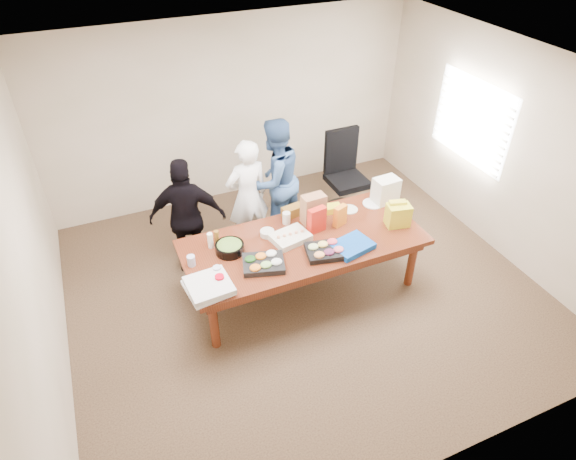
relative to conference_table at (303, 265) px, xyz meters
name	(u,v)px	position (x,y,z in m)	size (l,w,h in m)	color
floor	(303,288)	(0.00, 0.00, -0.39)	(5.50, 5.00, 0.02)	#47301E
ceiling	(308,72)	(0.00, 0.00, 2.33)	(5.50, 5.00, 0.02)	white
wall_back	(233,111)	(0.00, 2.50, 0.98)	(5.50, 0.04, 2.70)	beige
wall_front	(453,372)	(0.00, -2.50, 0.98)	(5.50, 0.04, 2.70)	beige
wall_left	(30,262)	(-2.75, 0.00, 0.98)	(0.04, 5.00, 2.70)	beige
wall_right	(502,150)	(2.75, 0.00, 0.98)	(0.04, 5.00, 2.70)	beige
window_panel	(471,121)	(2.72, 0.60, 1.12)	(0.03, 1.40, 1.10)	white
window_blinds	(469,121)	(2.68, 0.60, 1.12)	(0.04, 1.36, 1.00)	beige
conference_table	(303,265)	(0.00, 0.00, 0.00)	(2.80, 1.20, 0.75)	#4C1C0F
office_chair	(348,178)	(1.27, 1.24, 0.23)	(0.62, 0.62, 1.22)	black
person_center	(248,197)	(-0.31, 1.07, 0.42)	(0.58, 0.38, 1.59)	white
person_right	(275,180)	(0.14, 1.22, 0.48)	(0.83, 0.65, 1.71)	#35588B
person_left	(188,218)	(-1.13, 0.93, 0.41)	(0.92, 0.38, 1.58)	black
veggie_tray	(263,264)	(-0.59, -0.24, 0.41)	(0.44, 0.35, 0.07)	black
fruit_tray	(326,251)	(0.12, -0.32, 0.41)	(0.43, 0.34, 0.07)	black
sheet_cake	(290,237)	(-0.14, 0.07, 0.41)	(0.42, 0.32, 0.07)	beige
salad_bowl	(230,248)	(-0.85, 0.14, 0.43)	(0.33, 0.33, 0.11)	black
chip_bag_blue	(352,246)	(0.44, -0.35, 0.41)	(0.45, 0.34, 0.07)	#0B47A5
chip_bag_red	(317,220)	(0.22, 0.11, 0.53)	(0.22, 0.09, 0.31)	red
chip_bag_yellow	(396,212)	(1.16, -0.12, 0.53)	(0.21, 0.08, 0.31)	yellow
chip_bag_orange	(340,216)	(0.52, 0.11, 0.51)	(0.17, 0.08, 0.26)	orange
mayo_jar	(286,218)	(-0.05, 0.39, 0.45)	(0.10, 0.10, 0.15)	silver
mustard_bottle	(307,215)	(0.20, 0.34, 0.47)	(0.07, 0.07, 0.19)	yellow
dressing_bottle	(217,237)	(-0.94, 0.34, 0.46)	(0.06, 0.06, 0.18)	brown
ranch_bottle	(210,241)	(-1.02, 0.30, 0.47)	(0.06, 0.06, 0.19)	white
banana_bunch	(331,209)	(0.56, 0.40, 0.42)	(0.25, 0.14, 0.08)	yellow
bread_loaf	(294,210)	(0.11, 0.52, 0.44)	(0.31, 0.13, 0.12)	brown
kraft_bag	(313,209)	(0.26, 0.30, 0.56)	(0.28, 0.16, 0.37)	#9A6641
red_cup	(220,281)	(-1.11, -0.34, 0.44)	(0.09, 0.09, 0.13)	#C40018
clear_cup_a	(217,271)	(-1.09, -0.19, 0.43)	(0.09, 0.09, 0.12)	silver
clear_cup_b	(191,261)	(-1.30, 0.08, 0.44)	(0.09, 0.09, 0.12)	silver
pizza_box_lower	(208,288)	(-1.24, -0.36, 0.40)	(0.43, 0.43, 0.05)	white
pizza_box_upper	(209,285)	(-1.23, -0.38, 0.45)	(0.43, 0.43, 0.05)	silver
plate_a	(373,204)	(1.13, 0.34, 0.38)	(0.26, 0.26, 0.01)	white
plate_b	(349,209)	(0.79, 0.34, 0.38)	(0.21, 0.21, 0.01)	beige
dip_bowl_a	(321,215)	(0.39, 0.34, 0.40)	(0.14, 0.14, 0.06)	beige
dip_bowl_b	(267,233)	(-0.35, 0.26, 0.41)	(0.17, 0.17, 0.07)	beige
grocery_bag_white	(386,190)	(1.30, 0.34, 0.54)	(0.31, 0.22, 0.33)	white
grocery_bag_yellow	(398,215)	(1.16, -0.16, 0.51)	(0.27, 0.19, 0.27)	yellow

